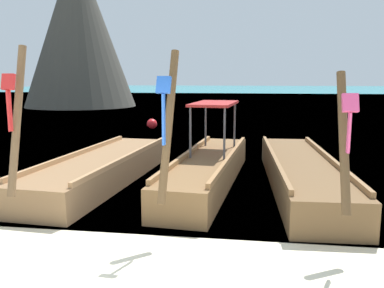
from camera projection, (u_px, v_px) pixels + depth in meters
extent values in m
plane|color=teal|center=(245.00, 93.00, 64.72)|extent=(120.00, 120.00, 0.00)
cube|color=olive|center=(103.00, 169.00, 9.35)|extent=(1.81, 5.80, 0.58)
cube|color=#AF7F52|center=(77.00, 154.00, 9.43)|extent=(0.48, 5.25, 0.10)
cube|color=#AF7F52|center=(129.00, 156.00, 9.15)|extent=(0.48, 5.25, 0.10)
cylinder|color=brown|center=(17.00, 120.00, 6.26)|extent=(0.17, 0.66, 2.32)
cube|color=red|center=(8.00, 82.00, 6.03)|extent=(0.21, 0.13, 0.25)
cube|color=red|center=(10.00, 111.00, 6.08)|extent=(0.04, 0.08, 0.62)
cube|color=brown|center=(208.00, 171.00, 9.12)|extent=(1.57, 5.77, 0.61)
cube|color=#996C3F|center=(187.00, 154.00, 9.18)|extent=(0.53, 5.23, 0.10)
cube|color=#996C3F|center=(231.00, 156.00, 8.95)|extent=(0.53, 5.23, 0.10)
cylinder|color=brown|center=(168.00, 125.00, 5.92)|extent=(0.20, 0.92, 2.21)
cube|color=blue|center=(164.00, 85.00, 5.62)|extent=(0.21, 0.16, 0.25)
cube|color=blue|center=(164.00, 120.00, 5.68)|extent=(0.04, 0.08, 0.73)
cylinder|color=#4C4C51|center=(190.00, 133.00, 8.93)|extent=(0.05, 0.05, 1.13)
cylinder|color=#4C4C51|center=(224.00, 134.00, 8.76)|extent=(0.05, 0.05, 1.13)
cylinder|color=#4C4C51|center=(206.00, 124.00, 10.57)|extent=(0.05, 0.05, 1.13)
cylinder|color=#4C4C51|center=(235.00, 125.00, 10.40)|extent=(0.05, 0.05, 1.13)
cube|color=#AD2323|center=(214.00, 104.00, 9.57)|extent=(1.08, 1.98, 0.06)
cube|color=brown|center=(301.00, 174.00, 8.85)|extent=(1.52, 6.20, 0.61)
cube|color=brown|center=(274.00, 157.00, 8.85)|extent=(0.32, 5.66, 0.10)
cube|color=brown|center=(329.00, 158.00, 8.73)|extent=(0.32, 5.66, 0.10)
cylinder|color=brown|center=(344.00, 141.00, 5.43)|extent=(0.15, 0.82, 1.89)
cube|color=#F24C8C|center=(350.00, 103.00, 5.15)|extent=(0.21, 0.15, 0.25)
cube|color=#F24C8C|center=(349.00, 133.00, 5.19)|extent=(0.03, 0.08, 0.53)
cone|color=#47443D|center=(78.00, 27.00, 33.22)|extent=(9.14, 9.14, 13.04)
cone|color=#4E4B43|center=(56.00, 68.00, 35.03)|extent=(3.21, 3.21, 6.40)
sphere|color=red|center=(152.00, 124.00, 18.90)|extent=(0.49, 0.49, 0.49)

